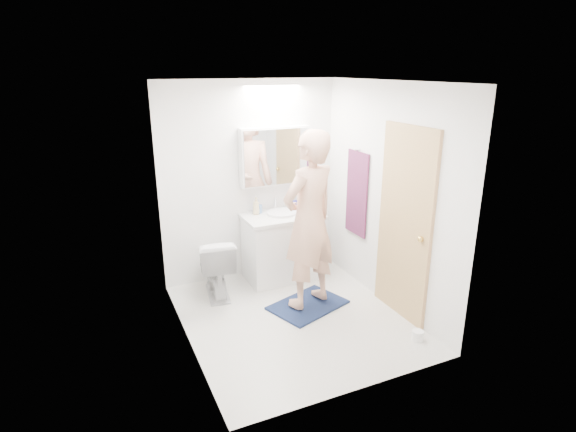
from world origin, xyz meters
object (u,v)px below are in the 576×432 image
medicine_cabinet (275,156)px  soap_bottle_a (256,206)px  person (309,221)px  soap_bottle_b (259,207)px  toothbrush_cup (297,205)px  vanity_cabinet (283,248)px  toilet (216,266)px  toilet_paper_roll (418,335)px

medicine_cabinet → soap_bottle_a: (-0.28, -0.06, -0.57)m
person → soap_bottle_a: 0.99m
soap_bottle_b → person: bearing=-79.2°
soap_bottle_b → toothbrush_cup: (0.50, -0.02, -0.03)m
person → vanity_cabinet: bearing=-112.7°
toilet → toilet_paper_roll: bearing=139.4°
person → toilet_paper_roll: 1.55m
medicine_cabinet → soap_bottle_b: 0.65m
medicine_cabinet → toothbrush_cup: bearing=-10.6°
vanity_cabinet → soap_bottle_a: 0.62m
vanity_cabinet → soap_bottle_b: bearing=143.0°
soap_bottle_b → toilet_paper_roll: (0.86, -2.02, -0.85)m
vanity_cabinet → medicine_cabinet: (-0.00, 0.21, 1.11)m
medicine_cabinet → toilet_paper_roll: (0.62, -2.05, -1.45)m
vanity_cabinet → toothbrush_cup: size_ratio=8.53×
toilet → vanity_cabinet: bearing=-164.3°
soap_bottle_b → toothbrush_cup: size_ratio=1.45×
person → toothbrush_cup: 1.02m
soap_bottle_b → toilet_paper_roll: size_ratio=1.39×
person → soap_bottle_b: size_ratio=12.46×
medicine_cabinet → person: (-0.05, -1.02, -0.50)m
person → soap_bottle_b: 1.01m
toothbrush_cup → toilet_paper_roll: 2.19m
soap_bottle_a → soap_bottle_b: bearing=36.0°
person → toothbrush_cup: (0.32, 0.97, -0.13)m
vanity_cabinet → person: 1.01m
soap_bottle_a → toothbrush_cup: 0.55m
medicine_cabinet → person: bearing=-92.8°
medicine_cabinet → soap_bottle_a: medicine_cabinet is taller
toilet → medicine_cabinet: bearing=-151.6°
medicine_cabinet → toilet: size_ratio=1.23×
vanity_cabinet → soap_bottle_a: size_ratio=4.24×
toilet_paper_roll → vanity_cabinet: bearing=108.5°
soap_bottle_a → toilet_paper_roll: soap_bottle_a is taller
medicine_cabinet → toothbrush_cup: size_ratio=8.34×
vanity_cabinet → person: bearing=-93.6°
medicine_cabinet → soap_bottle_b: bearing=-172.8°
toilet → soap_bottle_b: soap_bottle_b is taller
toilet → toothbrush_cup: 1.29m
soap_bottle_a → toilet_paper_roll: 2.35m
soap_bottle_a → soap_bottle_b: (0.04, 0.03, -0.03)m
medicine_cabinet → soap_bottle_b: medicine_cabinet is taller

